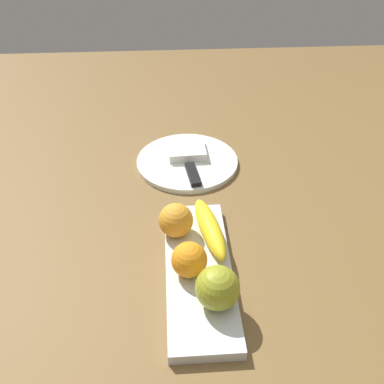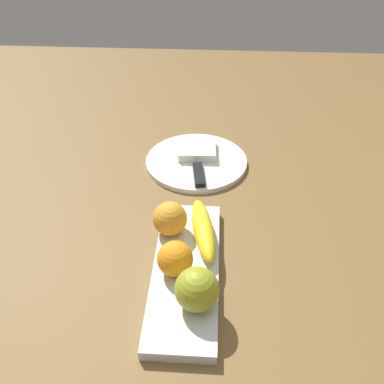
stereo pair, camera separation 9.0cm
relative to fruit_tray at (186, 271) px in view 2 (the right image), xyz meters
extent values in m
plane|color=brown|center=(0.01, 0.02, -0.01)|extent=(2.40, 2.40, 0.00)
cube|color=silver|center=(0.00, 0.00, 0.00)|extent=(0.35, 0.12, 0.02)
sphere|color=#979E26|center=(-0.08, -0.02, 0.05)|extent=(0.08, 0.08, 0.08)
ellipsoid|color=yellow|center=(0.08, -0.03, 0.03)|extent=(0.18, 0.07, 0.04)
sphere|color=orange|center=(-0.01, 0.02, 0.04)|extent=(0.07, 0.07, 0.07)
sphere|color=orange|center=(0.09, 0.04, 0.05)|extent=(0.07, 0.07, 0.07)
cylinder|color=white|center=(0.37, 0.00, 0.00)|extent=(0.26, 0.26, 0.01)
cube|color=white|center=(0.41, 0.00, 0.01)|extent=(0.10, 0.10, 0.02)
cube|color=silver|center=(0.36, 0.00, 0.00)|extent=(0.15, 0.04, 0.00)
cube|color=black|center=(0.30, -0.01, 0.01)|extent=(0.09, 0.04, 0.01)
camera|label=1|loc=(-0.52, 0.05, 0.60)|focal=39.27mm
camera|label=2|loc=(-0.52, -0.04, 0.60)|focal=39.27mm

